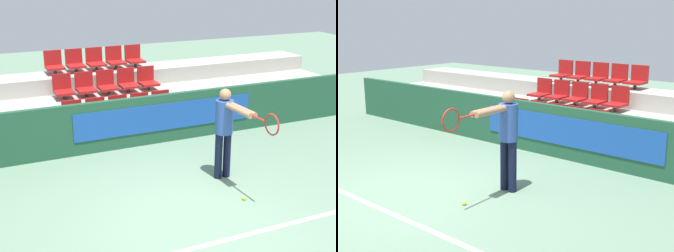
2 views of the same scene
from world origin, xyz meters
The scene contains 23 objects.
ground_plane centered at (0.00, 0.00, 0.00)m, with size 30.00×30.00×0.00m, color slate.
court_baseline centered at (0.00, -0.59, 0.00)m, with size 6.38×0.08×0.01m.
barrier_wall centered at (0.02, 3.13, 0.51)m, with size 11.74×0.14×1.01m.
bleacher_tier_front centered at (0.00, 3.65, 0.18)m, with size 11.34×0.89×0.37m.
bleacher_tier_middle centered at (0.00, 4.54, 0.37)m, with size 11.34×0.89×0.73m.
bleacher_tier_back centered at (0.00, 5.43, 0.55)m, with size 11.34×0.89×1.10m.
stadium_chair_0 centered at (-0.98, 3.77, 0.58)m, with size 0.40×0.45×0.52m.
stadium_chair_1 centered at (-0.49, 3.77, 0.58)m, with size 0.40×0.45×0.52m.
stadium_chair_2 centered at (0.00, 3.77, 0.58)m, with size 0.40×0.45×0.52m.
stadium_chair_3 centered at (0.49, 3.77, 0.58)m, with size 0.40×0.45×0.52m.
stadium_chair_4 centered at (0.98, 3.77, 0.58)m, with size 0.40×0.45×0.52m.
stadium_chair_5 centered at (-0.98, 4.66, 0.95)m, with size 0.40×0.45×0.52m.
stadium_chair_6 centered at (-0.49, 4.66, 0.95)m, with size 0.40×0.45×0.52m.
stadium_chair_7 centered at (0.00, 4.66, 0.95)m, with size 0.40×0.45×0.52m.
stadium_chair_8 centered at (0.49, 4.66, 0.95)m, with size 0.40×0.45×0.52m.
stadium_chair_9 centered at (0.98, 4.66, 0.95)m, with size 0.40×0.45×0.52m.
stadium_chair_10 centered at (-0.98, 5.55, 1.31)m, with size 0.40×0.45×0.52m.
stadium_chair_11 centered at (-0.49, 5.55, 1.31)m, with size 0.40×0.45×0.52m.
stadium_chair_12 centered at (0.00, 5.55, 1.31)m, with size 0.40×0.45×0.52m.
stadium_chair_13 centered at (0.49, 5.55, 1.31)m, with size 0.40×0.45×0.52m.
stadium_chair_14 centered at (0.98, 5.55, 1.31)m, with size 0.40×0.45×0.52m.
tennis_player centered at (0.99, 1.06, 0.97)m, with size 0.30×1.54×1.58m.
tennis_ball centered at (0.88, 0.27, 0.03)m, with size 0.07×0.07×0.07m.
Camera 1 is at (-2.83, -5.24, 3.50)m, focal length 50.00 mm.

